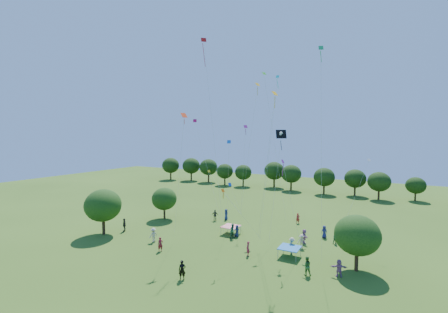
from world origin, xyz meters
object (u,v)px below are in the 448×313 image
near_tree_north (164,199)px  pirate_kite (281,136)px  man_in_black (182,270)px  near_tree_east (357,235)px  near_tree_west (103,205)px  tent_blue (289,248)px  tent_red_stripe (231,226)px  red_high_kite (207,78)px

near_tree_north → pirate_kite: size_ratio=0.39×
man_in_black → near_tree_east: bearing=4.1°
near_tree_west → near_tree_east: (31.22, 4.52, -0.37)m
tent_blue → near_tree_north: bearing=166.6°
near_tree_west → near_tree_east: 31.55m
near_tree_west → tent_red_stripe: near_tree_west is taller
pirate_kite → near_tree_north: bearing=174.0°
near_tree_east → man_in_black: (-14.10, -9.81, -2.71)m
near_tree_west → tent_blue: 25.02m
tent_blue → red_high_kite: (-11.78, 1.88, 19.91)m
tent_red_stripe → man_in_black: size_ratio=1.21×
tent_red_stripe → red_high_kite: 20.16m
near_tree_west → man_in_black: (17.12, -5.28, -3.08)m
near_tree_north → man_in_black: 21.40m
near_tree_west → tent_blue: near_tree_west is taller
near_tree_west → red_high_kite: (12.62, 6.56, 16.95)m
near_tree_west → pirate_kite: 25.38m
tent_blue → pirate_kite: size_ratio=0.17×
man_in_black → pirate_kite: bearing=38.1°
tent_blue → red_high_kite: bearing=170.9°
near_tree_east → pirate_kite: (-9.01, 3.34, 9.81)m
near_tree_north → man_in_black: bearing=-45.7°
near_tree_west → pirate_kite: pirate_kite is taller
tent_red_stripe → tent_blue: (9.26, -3.76, 0.00)m
tent_blue → man_in_black: size_ratio=1.21×
pirate_kite → red_high_kite: 12.26m
pirate_kite → near_tree_west: bearing=-160.5°
near_tree_east → red_high_kite: red_high_kite is taller
near_tree_west → near_tree_north: 10.23m
near_tree_west → tent_blue: (24.40, 4.67, -2.96)m
near_tree_east → red_high_kite: 25.50m
near_tree_north → tent_blue: size_ratio=2.29×
tent_blue → pirate_kite: (-2.19, 3.19, 12.39)m
near_tree_east → man_in_black: near_tree_east is taller
near_tree_north → tent_blue: 22.86m
man_in_black → red_high_kite: red_high_kite is taller
tent_blue → tent_red_stripe: bearing=157.9°
near_tree_east → pirate_kite: pirate_kite is taller
near_tree_west → tent_red_stripe: size_ratio=2.81×
near_tree_north → man_in_black: size_ratio=2.78×
tent_red_stripe → red_high_kite: (-2.52, -1.87, 19.91)m
near_tree_north → pirate_kite: pirate_kite is taller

